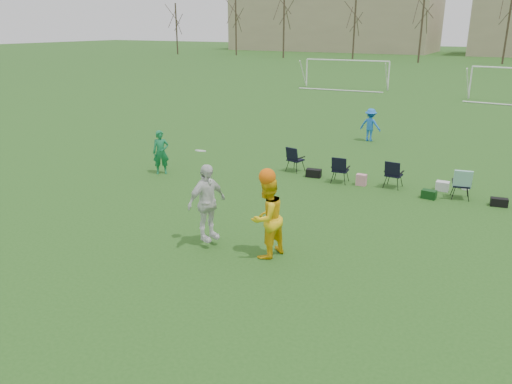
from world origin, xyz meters
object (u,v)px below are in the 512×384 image
Objects in this scene: center_contest at (241,210)px; goal_left at (347,66)px; fielder_blue at (370,125)px; fielder_green_near at (161,152)px.

center_contest reaches higher than goal_left.
center_contest is at bearing -79.94° from goal_left.
fielder_blue is 13.75m from center_contest.
fielder_blue is at bearing 93.71° from center_contest.
fielder_blue is at bearing 21.23° from fielder_green_near.
fielder_green_near is 7.57m from center_contest.
fielder_blue is (5.24, 9.29, -0.04)m from fielder_green_near.
fielder_green_near is 10.67m from fielder_blue.
goal_left is (-8.93, 33.18, 0.83)m from center_contest.
fielder_blue is 0.21× the size of goal_left.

